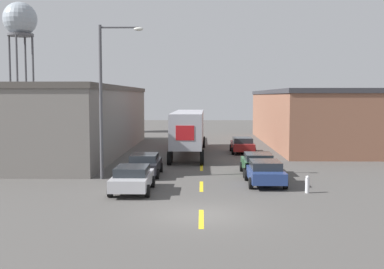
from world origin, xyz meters
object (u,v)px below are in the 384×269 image
at_px(parked_car_right_mid, 258,163).
at_px(fire_hydrant, 307,184).
at_px(water_tower, 20,22).
at_px(semi_truck, 189,128).
at_px(parked_car_right_far, 242,145).
at_px(parked_car_right_near, 265,172).
at_px(parked_car_left_far, 144,164).
at_px(street_lamp, 105,91).
at_px(parked_car_left_near, 132,178).

bearing_deg(parked_car_right_mid, fire_hydrant, -72.06).
bearing_deg(water_tower, parked_car_right_mid, -50.31).
relative_size(semi_truck, water_tower, 0.87).
bearing_deg(fire_hydrant, parked_car_right_mid, 107.94).
bearing_deg(parked_car_right_far, parked_car_right_mid, -90.00).
distance_m(parked_car_right_near, parked_car_right_mid, 3.51).
bearing_deg(water_tower, parked_car_right_far, -37.87).
distance_m(semi_truck, parked_car_right_near, 15.10).
bearing_deg(parked_car_left_far, parked_car_right_mid, 3.63).
xyz_separation_m(parked_car_right_far, parked_car_left_far, (-7.20, -12.20, 0.00)).
distance_m(parked_car_right_far, fire_hydrant, 17.66).
bearing_deg(street_lamp, fire_hydrant, -19.73).
distance_m(parked_car_right_mid, water_tower, 45.24).
bearing_deg(water_tower, parked_car_right_near, -53.11).
bearing_deg(parked_car_right_near, water_tower, 126.89).
height_order(semi_truck, parked_car_right_far, semi_truck).
xyz_separation_m(parked_car_left_near, water_tower, (-20.29, 38.88, 13.92)).
bearing_deg(parked_car_right_mid, parked_car_right_far, 90.00).
bearing_deg(water_tower, street_lamp, -62.54).
xyz_separation_m(parked_car_right_mid, street_lamp, (-9.35, -1.78, 4.55)).
bearing_deg(parked_car_left_near, fire_hydrant, -0.32).
bearing_deg(parked_car_left_near, parked_car_right_mid, 38.64).
xyz_separation_m(water_tower, fire_hydrant, (29.37, -38.94, -14.20)).
height_order(parked_car_right_far, parked_car_left_near, same).
bearing_deg(parked_car_right_near, fire_hydrant, -50.77).
bearing_deg(parked_car_right_far, parked_car_left_far, -120.55).
distance_m(parked_car_left_far, parked_car_right_mid, 7.22).
relative_size(parked_car_right_mid, fire_hydrant, 4.63).
height_order(parked_car_right_far, street_lamp, street_lamp).
bearing_deg(parked_car_right_mid, parked_car_right_near, -90.00).
relative_size(parked_car_right_mid, street_lamp, 0.46).
relative_size(parked_car_left_far, parked_car_left_near, 1.00).
bearing_deg(semi_truck, fire_hydrant, -67.66).
bearing_deg(semi_truck, street_lamp, -109.66).
bearing_deg(semi_truck, parked_car_left_near, -97.93).
bearing_deg(fire_hydrant, water_tower, 127.03).
bearing_deg(parked_car_left_far, parked_car_right_far, 59.45).
relative_size(parked_car_right_near, fire_hydrant, 4.63).
height_order(parked_car_left_far, parked_car_right_mid, same).
bearing_deg(semi_truck, parked_car_right_near, -71.10).
bearing_deg(parked_car_left_far, street_lamp, -148.31).
bearing_deg(street_lamp, parked_car_left_far, 31.69).
xyz_separation_m(parked_car_right_near, parked_car_left_near, (-7.20, -2.25, 0.00)).
relative_size(parked_car_right_near, street_lamp, 0.46).
bearing_deg(water_tower, parked_car_left_near, -62.45).
distance_m(parked_car_right_near, parked_car_left_near, 7.55).
bearing_deg(semi_truck, parked_car_right_mid, -65.76).
distance_m(parked_car_right_far, parked_car_left_near, 18.93).
bearing_deg(parked_car_left_near, parked_car_right_far, 67.64).
distance_m(parked_car_left_near, water_tower, 46.01).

